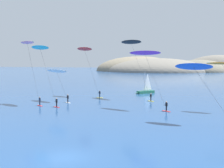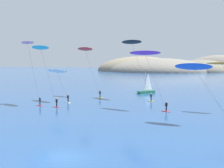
{
  "view_description": "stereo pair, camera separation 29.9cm",
  "coord_description": "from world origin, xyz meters",
  "px_view_note": "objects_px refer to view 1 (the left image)",
  "views": [
    {
      "loc": [
        10.59,
        -21.9,
        8.49
      ],
      "look_at": [
        -2.96,
        26.09,
        4.3
      ],
      "focal_mm": 45.0,
      "sensor_mm": 36.0,
      "label": 1
    },
    {
      "loc": [
        10.87,
        -21.82,
        8.49
      ],
      "look_at": [
        -2.96,
        26.09,
        4.3
      ],
      "focal_mm": 45.0,
      "sensor_mm": 36.0,
      "label": 2
    }
  ],
  "objects_px": {
    "kitesurfer_blue": "(197,71)",
    "kitesurfer_black": "(132,45)",
    "kitesurfer_purple": "(146,57)",
    "sailboat_near": "(145,91)",
    "kitesurfer_pink": "(28,47)",
    "kitesurfer_orange": "(224,68)",
    "kitesurfer_cyan": "(41,51)",
    "kitesurfer_red": "(86,52)",
    "kitesurfer_white": "(57,73)"
  },
  "relations": [
    {
      "from": "sailboat_near",
      "to": "kitesurfer_cyan",
      "type": "distance_m",
      "value": 30.25
    },
    {
      "from": "kitesurfer_orange",
      "to": "kitesurfer_purple",
      "type": "bearing_deg",
      "value": -176.91
    },
    {
      "from": "kitesurfer_white",
      "to": "kitesurfer_cyan",
      "type": "xyz_separation_m",
      "value": [
        -0.85,
        -4.83,
        4.24
      ]
    },
    {
      "from": "kitesurfer_red",
      "to": "kitesurfer_pink",
      "type": "bearing_deg",
      "value": -118.15
    },
    {
      "from": "sailboat_near",
      "to": "kitesurfer_blue",
      "type": "relative_size",
      "value": 0.69
    },
    {
      "from": "kitesurfer_purple",
      "to": "kitesurfer_blue",
      "type": "xyz_separation_m",
      "value": [
        8.18,
        -9.33,
        -1.96
      ]
    },
    {
      "from": "kitesurfer_cyan",
      "to": "kitesurfer_orange",
      "type": "height_order",
      "value": "kitesurfer_cyan"
    },
    {
      "from": "kitesurfer_white",
      "to": "kitesurfer_black",
      "type": "relative_size",
      "value": 0.53
    },
    {
      "from": "kitesurfer_red",
      "to": "kitesurfer_black",
      "type": "relative_size",
      "value": 0.89
    },
    {
      "from": "kitesurfer_cyan",
      "to": "kitesurfer_purple",
      "type": "bearing_deg",
      "value": 1.44
    },
    {
      "from": "sailboat_near",
      "to": "kitesurfer_purple",
      "type": "xyz_separation_m",
      "value": [
        3.93,
        -23.3,
        8.44
      ]
    },
    {
      "from": "kitesurfer_black",
      "to": "kitesurfer_orange",
      "type": "height_order",
      "value": "kitesurfer_black"
    },
    {
      "from": "kitesurfer_pink",
      "to": "kitesurfer_cyan",
      "type": "bearing_deg",
      "value": -17.36
    },
    {
      "from": "kitesurfer_cyan",
      "to": "kitesurfer_orange",
      "type": "xyz_separation_m",
      "value": [
        32.68,
        1.19,
        -2.95
      ]
    },
    {
      "from": "kitesurfer_red",
      "to": "kitesurfer_orange",
      "type": "height_order",
      "value": "kitesurfer_red"
    },
    {
      "from": "kitesurfer_white",
      "to": "kitesurfer_purple",
      "type": "height_order",
      "value": "kitesurfer_purple"
    },
    {
      "from": "kitesurfer_white",
      "to": "kitesurfer_red",
      "type": "height_order",
      "value": "kitesurfer_red"
    },
    {
      "from": "sailboat_near",
      "to": "kitesurfer_blue",
      "type": "height_order",
      "value": "kitesurfer_blue"
    },
    {
      "from": "kitesurfer_cyan",
      "to": "kitesurfer_white",
      "type": "bearing_deg",
      "value": 80.04
    },
    {
      "from": "kitesurfer_black",
      "to": "kitesurfer_pink",
      "type": "bearing_deg",
      "value": -146.54
    },
    {
      "from": "kitesurfer_orange",
      "to": "sailboat_near",
      "type": "bearing_deg",
      "value": 126.35
    },
    {
      "from": "kitesurfer_blue",
      "to": "kitesurfer_black",
      "type": "height_order",
      "value": "kitesurfer_black"
    },
    {
      "from": "kitesurfer_red",
      "to": "kitesurfer_blue",
      "type": "xyz_separation_m",
      "value": [
        24.6,
        -22.99,
        -3.25
      ]
    },
    {
      "from": "sailboat_near",
      "to": "kitesurfer_black",
      "type": "height_order",
      "value": "kitesurfer_black"
    },
    {
      "from": "kitesurfer_cyan",
      "to": "kitesurfer_black",
      "type": "distance_m",
      "value": 19.94
    },
    {
      "from": "kitesurfer_white",
      "to": "kitesurfer_pink",
      "type": "height_order",
      "value": "kitesurfer_pink"
    },
    {
      "from": "kitesurfer_white",
      "to": "kitesurfer_black",
      "type": "bearing_deg",
      "value": 30.76
    },
    {
      "from": "kitesurfer_blue",
      "to": "kitesurfer_pink",
      "type": "bearing_deg",
      "value": 162.6
    },
    {
      "from": "kitesurfer_purple",
      "to": "kitesurfer_black",
      "type": "height_order",
      "value": "kitesurfer_black"
    },
    {
      "from": "kitesurfer_cyan",
      "to": "kitesurfer_blue",
      "type": "height_order",
      "value": "kitesurfer_cyan"
    },
    {
      "from": "kitesurfer_cyan",
      "to": "kitesurfer_purple",
      "type": "distance_m",
      "value": 20.01
    },
    {
      "from": "sailboat_near",
      "to": "kitesurfer_pink",
      "type": "height_order",
      "value": "kitesurfer_pink"
    },
    {
      "from": "kitesurfer_cyan",
      "to": "kitesurfer_blue",
      "type": "bearing_deg",
      "value": -17.41
    },
    {
      "from": "kitesurfer_red",
      "to": "kitesurfer_black",
      "type": "xyz_separation_m",
      "value": [
        11.31,
        -0.98,
        1.45
      ]
    },
    {
      "from": "kitesurfer_orange",
      "to": "kitesurfer_pink",
      "type": "xyz_separation_m",
      "value": [
        -36.12,
        -0.11,
        3.82
      ]
    },
    {
      "from": "kitesurfer_blue",
      "to": "kitesurfer_red",
      "type": "bearing_deg",
      "value": 136.93
    },
    {
      "from": "kitesurfer_white",
      "to": "kitesurfer_purple",
      "type": "relative_size",
      "value": 0.68
    },
    {
      "from": "kitesurfer_blue",
      "to": "kitesurfer_pink",
      "type": "height_order",
      "value": "kitesurfer_pink"
    },
    {
      "from": "kitesurfer_orange",
      "to": "kitesurfer_pink",
      "type": "bearing_deg",
      "value": -179.82
    },
    {
      "from": "sailboat_near",
      "to": "kitesurfer_pink",
      "type": "xyz_separation_m",
      "value": [
        -19.48,
        -22.73,
        10.44
      ]
    },
    {
      "from": "kitesurfer_white",
      "to": "kitesurfer_blue",
      "type": "xyz_separation_m",
      "value": [
        27.31,
        -13.66,
        1.15
      ]
    },
    {
      "from": "kitesurfer_blue",
      "to": "kitesurfer_orange",
      "type": "xyz_separation_m",
      "value": [
        4.52,
        10.02,
        0.14
      ]
    },
    {
      "from": "kitesurfer_cyan",
      "to": "kitesurfer_pink",
      "type": "bearing_deg",
      "value": 162.64
    },
    {
      "from": "kitesurfer_black",
      "to": "kitesurfer_cyan",
      "type": "bearing_deg",
      "value": -138.46
    },
    {
      "from": "kitesurfer_cyan",
      "to": "kitesurfer_purple",
      "type": "height_order",
      "value": "kitesurfer_cyan"
    },
    {
      "from": "kitesurfer_white",
      "to": "kitesurfer_orange",
      "type": "relative_size",
      "value": 0.84
    },
    {
      "from": "sailboat_near",
      "to": "kitesurfer_pink",
      "type": "relative_size",
      "value": 0.46
    },
    {
      "from": "kitesurfer_orange",
      "to": "kitesurfer_blue",
      "type": "bearing_deg",
      "value": -114.3
    },
    {
      "from": "kitesurfer_orange",
      "to": "kitesurfer_pink",
      "type": "height_order",
      "value": "kitesurfer_pink"
    },
    {
      "from": "kitesurfer_white",
      "to": "kitesurfer_pink",
      "type": "bearing_deg",
      "value": -138.8
    }
  ]
}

